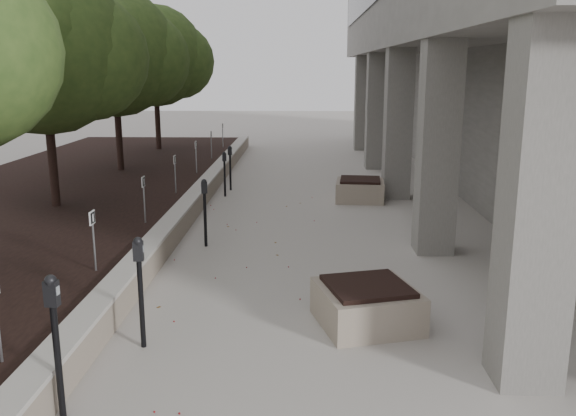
# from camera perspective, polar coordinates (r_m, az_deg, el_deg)

# --- Properties ---
(retaining_wall) EXTENTS (0.39, 26.00, 0.50)m
(retaining_wall) POSITION_cam_1_polar(r_m,az_deg,el_deg) (14.98, -8.93, 0.46)
(retaining_wall) COLOR #A19280
(retaining_wall) RESTS_ON ground
(planting_bed) EXTENTS (7.00, 26.00, 0.40)m
(planting_bed) POSITION_cam_1_polar(r_m,az_deg,el_deg) (16.07, -21.92, 0.34)
(planting_bed) COLOR black
(planting_bed) RESTS_ON ground
(crabapple_tree_3) EXTENTS (4.60, 4.00, 5.44)m
(crabapple_tree_3) POSITION_cam_1_polar(r_m,az_deg,el_deg) (14.54, -21.90, 10.73)
(crabapple_tree_3) COLOR #2F4A1C
(crabapple_tree_3) RESTS_ON planting_bed
(crabapple_tree_4) EXTENTS (4.60, 4.00, 5.44)m
(crabapple_tree_4) POSITION_cam_1_polar(r_m,az_deg,el_deg) (19.24, -15.98, 11.52)
(crabapple_tree_4) COLOR #2F4A1C
(crabapple_tree_4) RESTS_ON planting_bed
(crabapple_tree_5) EXTENTS (4.60, 4.00, 5.44)m
(crabapple_tree_5) POSITION_cam_1_polar(r_m,az_deg,el_deg) (24.06, -12.39, 11.93)
(crabapple_tree_5) COLOR #2F4A1C
(crabapple_tree_5) RESTS_ON planting_bed
(parking_sign_3) EXTENTS (0.04, 0.22, 0.96)m
(parking_sign_3) POSITION_cam_1_polar(r_m,az_deg,el_deg) (9.80, -17.86, -2.99)
(parking_sign_3) COLOR black
(parking_sign_3) RESTS_ON planting_bed
(parking_sign_4) EXTENTS (0.04, 0.22, 0.96)m
(parking_sign_4) POSITION_cam_1_polar(r_m,az_deg,el_deg) (12.58, -13.42, 0.77)
(parking_sign_4) COLOR black
(parking_sign_4) RESTS_ON planting_bed
(parking_sign_5) EXTENTS (0.04, 0.22, 0.96)m
(parking_sign_5) POSITION_cam_1_polar(r_m,az_deg,el_deg) (15.44, -10.60, 3.15)
(parking_sign_5) COLOR black
(parking_sign_5) RESTS_ON planting_bed
(parking_sign_6) EXTENTS (0.04, 0.22, 0.96)m
(parking_sign_6) POSITION_cam_1_polar(r_m,az_deg,el_deg) (18.35, -8.66, 4.78)
(parking_sign_6) COLOR black
(parking_sign_6) RESTS_ON planting_bed
(parking_sign_7) EXTENTS (0.04, 0.22, 0.96)m
(parking_sign_7) POSITION_cam_1_polar(r_m,az_deg,el_deg) (21.28, -7.25, 5.95)
(parking_sign_7) COLOR black
(parking_sign_7) RESTS_ON planting_bed
(parking_sign_8) EXTENTS (0.04, 0.22, 0.96)m
(parking_sign_8) POSITION_cam_1_polar(r_m,az_deg,el_deg) (24.23, -6.18, 6.84)
(parking_sign_8) COLOR black
(parking_sign_8) RESTS_ON planting_bed
(parking_meter_1) EXTENTS (0.16, 0.12, 1.55)m
(parking_meter_1) POSITION_cam_1_polar(r_m,az_deg,el_deg) (6.56, -20.98, -12.27)
(parking_meter_1) COLOR black
(parking_meter_1) RESTS_ON ground
(parking_meter_2) EXTENTS (0.15, 0.12, 1.46)m
(parking_meter_2) POSITION_cam_1_polar(r_m,az_deg,el_deg) (7.87, -13.73, -7.79)
(parking_meter_2) COLOR black
(parking_meter_2) RESTS_ON ground
(parking_meter_3) EXTENTS (0.15, 0.12, 1.37)m
(parking_meter_3) POSITION_cam_1_polar(r_m,az_deg,el_deg) (12.05, -7.84, -0.47)
(parking_meter_3) COLOR black
(parking_meter_3) RESTS_ON ground
(parking_meter_4) EXTENTS (0.15, 0.12, 1.25)m
(parking_meter_4) POSITION_cam_1_polar(r_m,az_deg,el_deg) (16.75, -6.00, 3.19)
(parking_meter_4) COLOR black
(parking_meter_4) RESTS_ON ground
(parking_meter_5) EXTENTS (0.14, 0.11, 1.30)m
(parking_meter_5) POSITION_cam_1_polar(r_m,az_deg,el_deg) (17.60, -5.47, 3.77)
(parking_meter_5) COLOR black
(parking_meter_5) RESTS_ON ground
(planter_front) EXTENTS (1.57, 1.57, 0.59)m
(planter_front) POSITION_cam_1_polar(r_m,az_deg,el_deg) (8.53, 7.46, -8.98)
(planter_front) COLOR #A19280
(planter_front) RESTS_ON ground
(planter_back) EXTENTS (1.37, 1.37, 0.59)m
(planter_back) POSITION_cam_1_polar(r_m,az_deg,el_deg) (16.36, 6.81, 1.75)
(planter_back) COLOR #A19280
(planter_back) RESTS_ON ground
(berry_scatter) EXTENTS (3.30, 14.10, 0.02)m
(berry_scatter) POSITION_cam_1_polar(r_m,az_deg,el_deg) (10.98, -3.73, -5.38)
(berry_scatter) COLOR maroon
(berry_scatter) RESTS_ON ground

